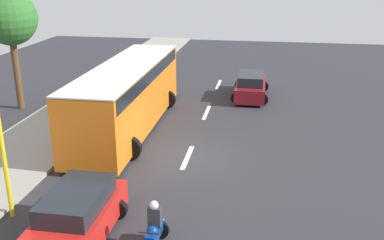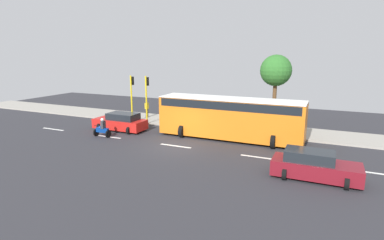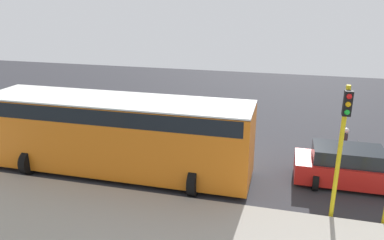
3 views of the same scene
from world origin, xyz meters
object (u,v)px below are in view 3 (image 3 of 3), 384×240
(city_bus, at_px, (117,130))
(car_maroon, at_px, (62,108))
(motorcycle, at_px, (346,147))
(traffic_light_midblock, at_px, (342,136))
(car_red, at_px, (354,168))

(city_bus, bearing_deg, car_maroon, -131.38)
(city_bus, bearing_deg, motorcycle, 111.05)
(car_maroon, height_order, traffic_light_midblock, traffic_light_midblock)
(city_bus, bearing_deg, car_red, 97.57)
(city_bus, height_order, motorcycle, city_bus)
(car_maroon, relative_size, traffic_light_midblock, 0.98)
(car_red, xyz_separation_m, city_bus, (1.24, -9.33, 1.13))
(car_maroon, height_order, city_bus, city_bus)
(car_maroon, bearing_deg, city_bus, 48.62)
(city_bus, bearing_deg, traffic_light_midblock, 80.17)
(car_red, xyz_separation_m, motorcycle, (-2.35, 0.01, -0.07))
(car_maroon, relative_size, motorcycle, 2.89)
(car_red, relative_size, motorcycle, 3.00)
(car_maroon, distance_m, traffic_light_midblock, 16.46)
(motorcycle, height_order, traffic_light_midblock, traffic_light_midblock)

